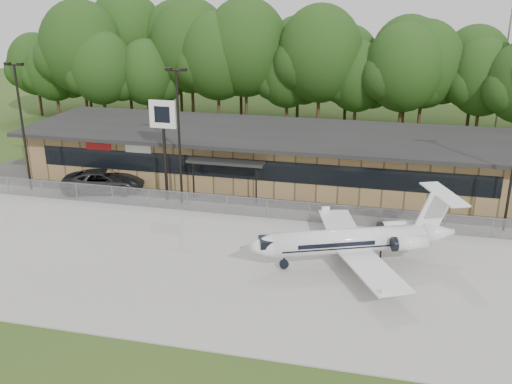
% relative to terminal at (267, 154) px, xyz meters
% --- Properties ---
extents(ground, '(160.00, 160.00, 0.00)m').
position_rel_terminal_xyz_m(ground, '(0.00, -23.94, -2.18)').
color(ground, '#2D4B1B').
rests_on(ground, ground).
extents(apron, '(64.00, 18.00, 0.08)m').
position_rel_terminal_xyz_m(apron, '(0.00, -15.94, -2.14)').
color(apron, '#9E9B93').
rests_on(apron, ground).
extents(parking_lot, '(50.00, 9.00, 0.06)m').
position_rel_terminal_xyz_m(parking_lot, '(0.00, -4.44, -2.15)').
color(parking_lot, '#383835').
rests_on(parking_lot, ground).
extents(terminal, '(41.00, 11.65, 4.30)m').
position_rel_terminal_xyz_m(terminal, '(0.00, 0.00, 0.00)').
color(terminal, olive).
rests_on(terminal, ground).
extents(fence, '(46.00, 0.04, 1.52)m').
position_rel_terminal_xyz_m(fence, '(0.00, -8.94, -1.40)').
color(fence, gray).
rests_on(fence, ground).
extents(treeline, '(72.00, 12.00, 15.00)m').
position_rel_terminal_xyz_m(treeline, '(0.00, 18.06, 5.32)').
color(treeline, '#1D3912').
rests_on(treeline, ground).
extents(radio_mast, '(0.20, 0.20, 25.00)m').
position_rel_terminal_xyz_m(radio_mast, '(22.00, 24.06, 10.32)').
color(radio_mast, gray).
rests_on(radio_mast, ground).
extents(light_pole_left, '(1.55, 0.30, 10.23)m').
position_rel_terminal_xyz_m(light_pole_left, '(-18.00, -7.44, 3.80)').
color(light_pole_left, black).
rests_on(light_pole_left, ground).
extents(light_pole_mid, '(1.55, 0.30, 10.23)m').
position_rel_terminal_xyz_m(light_pole_mid, '(-5.00, -7.44, 3.80)').
color(light_pole_mid, black).
rests_on(light_pole_mid, ground).
extents(business_jet, '(12.73, 11.37, 4.37)m').
position_rel_terminal_xyz_m(business_jet, '(8.58, -14.72, -0.61)').
color(business_jet, white).
rests_on(business_jet, ground).
extents(suv, '(7.00, 4.60, 1.79)m').
position_rel_terminal_xyz_m(suv, '(-12.04, -6.39, -1.28)').
color(suv, '#313234').
rests_on(suv, ground).
extents(pole_sign, '(2.05, 0.29, 7.81)m').
position_rel_terminal_xyz_m(pole_sign, '(-6.32, -7.14, 3.80)').
color(pole_sign, black).
rests_on(pole_sign, ground).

